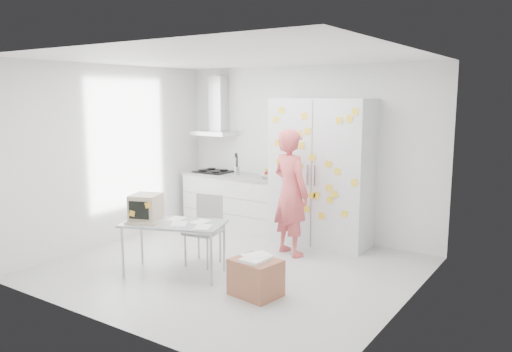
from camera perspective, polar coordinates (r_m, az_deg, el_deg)
The scene contains 10 objects.
floor at distance 6.67m, azimuth -2.78°, elevation -10.54°, with size 4.50×4.00×0.02m, color silver.
walls at distance 6.93m, azimuth 0.68°, elevation 1.80°, with size 4.52×4.01×2.70m.
ceiling at distance 6.30m, azimuth -2.97°, elevation 13.35°, with size 4.50×4.00×0.02m, color white.
counter_run at distance 8.55m, azimuth -2.47°, elevation -2.78°, with size 1.84×0.63×1.28m.
range_hood at distance 8.75m, azimuth -4.42°, elevation 7.30°, with size 0.70×0.48×1.01m.
tall_cabinet at distance 7.57m, azimuth 7.50°, elevation 0.43°, with size 1.50×0.68×2.20m.
person at distance 7.02m, azimuth 3.97°, elevation -1.90°, with size 0.65×0.43×1.79m, color #DC5557.
desk at distance 6.44m, azimuth -11.40°, elevation -4.31°, with size 1.40×1.03×1.00m.
chair at distance 6.75m, azimuth -5.80°, elevation -5.59°, with size 0.48×0.48×0.93m.
cardboard_box at distance 5.74m, azimuth -0.02°, elevation -11.44°, with size 0.58×0.49×0.46m.
Camera 1 is at (3.75, -5.04, 2.24)m, focal length 35.00 mm.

